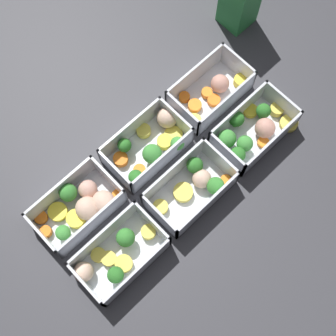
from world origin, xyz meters
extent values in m
plane|color=#38383D|center=(0.00, 0.00, 0.00)|extent=(4.00, 4.00, 0.00)
cube|color=silver|center=(-0.18, -0.06, 0.00)|extent=(0.17, 0.10, 0.00)
cube|color=silver|center=(-0.18, -0.11, 0.03)|extent=(0.17, 0.01, 0.06)
cube|color=silver|center=(-0.18, -0.01, 0.03)|extent=(0.17, 0.01, 0.06)
cube|color=silver|center=(-0.26, -0.06, 0.03)|extent=(0.01, 0.10, 0.06)
cube|color=silver|center=(-0.10, -0.06, 0.03)|extent=(0.01, 0.10, 0.06)
cylinder|color=#DBC647|center=(-0.11, -0.06, 0.01)|extent=(0.04, 0.04, 0.02)
cylinder|color=#DBC647|center=(-0.21, -0.03, 0.01)|extent=(0.04, 0.04, 0.01)
cylinder|color=#49883F|center=(-0.15, -0.05, 0.01)|extent=(0.01, 0.01, 0.02)
sphere|color=#388433|center=(-0.15, -0.05, 0.03)|extent=(0.04, 0.04, 0.04)
cylinder|color=#DBC647|center=(-0.19, -0.08, 0.01)|extent=(0.03, 0.03, 0.02)
sphere|color=beige|center=(-0.25, -0.04, 0.02)|extent=(0.04, 0.04, 0.04)
cylinder|color=#407A37|center=(-0.21, -0.08, 0.01)|extent=(0.01, 0.01, 0.02)
sphere|color=#2D7228|center=(-0.21, -0.08, 0.03)|extent=(0.03, 0.03, 0.03)
cylinder|color=#DBC647|center=(-0.20, -0.05, 0.01)|extent=(0.04, 0.04, 0.01)
cube|color=silver|center=(0.00, -0.06, 0.00)|extent=(0.17, 0.10, 0.00)
cube|color=silver|center=(0.00, -0.11, 0.03)|extent=(0.17, 0.01, 0.06)
cube|color=silver|center=(0.00, -0.01, 0.03)|extent=(0.17, 0.01, 0.06)
cube|color=silver|center=(-0.08, -0.06, 0.03)|extent=(0.01, 0.10, 0.06)
cube|color=silver|center=(0.08, -0.06, 0.03)|extent=(0.01, 0.10, 0.06)
cylinder|color=#407A37|center=(0.04, -0.03, 0.01)|extent=(0.01, 0.01, 0.01)
sphere|color=#2D7228|center=(0.04, -0.03, 0.03)|extent=(0.03, 0.03, 0.03)
sphere|color=beige|center=(0.03, -0.06, 0.02)|extent=(0.04, 0.04, 0.04)
cylinder|color=#DBC647|center=(-0.01, -0.05, 0.01)|extent=(0.05, 0.05, 0.01)
cylinder|color=orange|center=(0.07, -0.09, 0.01)|extent=(0.03, 0.03, 0.01)
cylinder|color=#DBC647|center=(-0.06, -0.05, 0.01)|extent=(0.04, 0.04, 0.01)
cylinder|color=#49883F|center=(0.04, -0.09, 0.01)|extent=(0.01, 0.01, 0.01)
sphere|color=#388433|center=(0.04, -0.09, 0.03)|extent=(0.04, 0.04, 0.04)
cube|color=silver|center=(0.18, -0.06, 0.00)|extent=(0.17, 0.10, 0.00)
cube|color=silver|center=(0.18, -0.11, 0.03)|extent=(0.17, 0.01, 0.06)
cube|color=silver|center=(0.18, -0.01, 0.03)|extent=(0.17, 0.01, 0.06)
cube|color=silver|center=(0.10, -0.06, 0.03)|extent=(0.01, 0.10, 0.06)
cube|color=silver|center=(0.26, -0.06, 0.03)|extent=(0.01, 0.10, 0.06)
cylinder|color=#407A37|center=(0.12, -0.08, 0.01)|extent=(0.01, 0.01, 0.02)
sphere|color=#2D7228|center=(0.12, -0.08, 0.03)|extent=(0.03, 0.03, 0.03)
cylinder|color=orange|center=(0.18, -0.09, 0.01)|extent=(0.03, 0.03, 0.01)
cylinder|color=#519448|center=(0.14, -0.07, 0.01)|extent=(0.01, 0.01, 0.02)
sphere|color=#42933D|center=(0.14, -0.07, 0.03)|extent=(0.03, 0.03, 0.03)
cylinder|color=yellow|center=(0.21, -0.03, 0.01)|extent=(0.04, 0.04, 0.01)
sphere|color=tan|center=(0.20, -0.08, 0.02)|extent=(0.05, 0.05, 0.04)
cylinder|color=#DBC647|center=(0.25, -0.06, 0.01)|extent=(0.03, 0.03, 0.02)
cylinder|color=#407A37|center=(0.22, -0.05, 0.01)|extent=(0.01, 0.01, 0.02)
sphere|color=#2D7228|center=(0.22, -0.05, 0.03)|extent=(0.03, 0.03, 0.03)
cylinder|color=#519448|center=(0.12, -0.04, 0.01)|extent=(0.01, 0.01, 0.01)
sphere|color=#42933D|center=(0.12, -0.04, 0.03)|extent=(0.04, 0.04, 0.04)
cylinder|color=#407A37|center=(0.17, -0.02, 0.01)|extent=(0.01, 0.01, 0.02)
sphere|color=#2D7228|center=(0.17, -0.02, 0.03)|extent=(0.03, 0.03, 0.03)
cylinder|color=#DBC647|center=(0.25, -0.10, 0.01)|extent=(0.04, 0.04, 0.01)
cube|color=silver|center=(-0.18, 0.06, 0.00)|extent=(0.17, 0.10, 0.00)
cube|color=silver|center=(-0.18, 0.01, 0.03)|extent=(0.17, 0.01, 0.06)
cube|color=silver|center=(-0.18, 0.11, 0.03)|extent=(0.17, 0.01, 0.06)
cube|color=silver|center=(-0.26, 0.06, 0.03)|extent=(0.01, 0.10, 0.06)
cube|color=silver|center=(-0.10, 0.06, 0.03)|extent=(0.01, 0.10, 0.06)
cylinder|color=orange|center=(-0.24, 0.10, 0.01)|extent=(0.04, 0.04, 0.01)
cylinder|color=orange|center=(-0.25, 0.07, 0.01)|extent=(0.02, 0.02, 0.01)
sphere|color=#D19E8C|center=(-0.14, 0.08, 0.02)|extent=(0.05, 0.05, 0.04)
cylinder|color=orange|center=(-0.11, 0.03, 0.01)|extent=(0.04, 0.04, 0.01)
sphere|color=beige|center=(-0.17, 0.05, 0.03)|extent=(0.06, 0.06, 0.05)
cylinder|color=yellow|center=(-0.21, 0.09, 0.01)|extent=(0.05, 0.05, 0.01)
cylinder|color=#519448|center=(-0.23, 0.04, 0.01)|extent=(0.01, 0.01, 0.01)
sphere|color=#42933D|center=(-0.23, 0.04, 0.03)|extent=(0.03, 0.03, 0.03)
sphere|color=beige|center=(-0.14, 0.03, 0.03)|extent=(0.06, 0.06, 0.05)
cylinder|color=#49883F|center=(-0.17, 0.09, 0.01)|extent=(0.01, 0.01, 0.02)
sphere|color=#388433|center=(-0.17, 0.09, 0.03)|extent=(0.04, 0.04, 0.04)
cylinder|color=yellow|center=(-0.20, 0.05, 0.01)|extent=(0.04, 0.04, 0.02)
cube|color=silver|center=(0.00, 0.06, 0.00)|extent=(0.17, 0.10, 0.00)
cube|color=silver|center=(0.00, 0.01, 0.03)|extent=(0.17, 0.01, 0.06)
cube|color=silver|center=(0.00, 0.11, 0.03)|extent=(0.17, 0.01, 0.06)
cube|color=silver|center=(-0.08, 0.06, 0.03)|extent=(0.01, 0.10, 0.06)
cube|color=silver|center=(0.08, 0.06, 0.03)|extent=(0.01, 0.10, 0.06)
sphere|color=beige|center=(0.07, 0.08, 0.03)|extent=(0.06, 0.06, 0.04)
cylinder|color=yellow|center=(0.04, 0.05, 0.01)|extent=(0.04, 0.04, 0.02)
cylinder|color=orange|center=(-0.05, 0.08, 0.01)|extent=(0.03, 0.03, 0.01)
cylinder|color=orange|center=(-0.04, 0.04, 0.01)|extent=(0.03, 0.03, 0.01)
cylinder|color=#519448|center=(-0.01, 0.04, 0.01)|extent=(0.01, 0.01, 0.02)
sphere|color=#42933D|center=(-0.01, 0.04, 0.04)|extent=(0.04, 0.04, 0.04)
cylinder|color=#DBC647|center=(0.06, 0.05, 0.01)|extent=(0.05, 0.05, 0.01)
cylinder|color=#407A37|center=(-0.03, 0.09, 0.01)|extent=(0.01, 0.01, 0.02)
sphere|color=#2D7228|center=(-0.03, 0.09, 0.03)|extent=(0.03, 0.03, 0.03)
cylinder|color=#DBC647|center=(0.02, 0.10, 0.01)|extent=(0.04, 0.04, 0.01)
cylinder|color=#519448|center=(0.05, 0.02, 0.01)|extent=(0.01, 0.01, 0.02)
sphere|color=#42933D|center=(0.05, 0.02, 0.03)|extent=(0.03, 0.03, 0.03)
cylinder|color=#407A37|center=(-0.06, 0.03, 0.01)|extent=(0.01, 0.01, 0.02)
sphere|color=#2D7228|center=(-0.06, 0.03, 0.03)|extent=(0.03, 0.03, 0.03)
cube|color=silver|center=(0.18, 0.06, 0.00)|extent=(0.17, 0.10, 0.00)
cube|color=silver|center=(0.18, 0.01, 0.03)|extent=(0.17, 0.01, 0.06)
cube|color=silver|center=(0.18, 0.11, 0.03)|extent=(0.17, 0.01, 0.06)
cube|color=silver|center=(0.10, 0.06, 0.03)|extent=(0.01, 0.10, 0.06)
cube|color=silver|center=(0.26, 0.06, 0.03)|extent=(0.01, 0.10, 0.06)
cylinder|color=orange|center=(0.18, 0.05, 0.01)|extent=(0.03, 0.03, 0.01)
cylinder|color=yellow|center=(0.25, 0.04, 0.01)|extent=(0.03, 0.03, 0.02)
cylinder|color=orange|center=(0.14, 0.06, 0.01)|extent=(0.04, 0.04, 0.01)
cylinder|color=#DBC647|center=(0.11, 0.04, 0.01)|extent=(0.05, 0.05, 0.01)
cylinder|color=orange|center=(0.14, 0.09, 0.01)|extent=(0.03, 0.03, 0.01)
sphere|color=tan|center=(0.21, 0.06, 0.02)|extent=(0.06, 0.06, 0.04)
cylinder|color=orange|center=(0.18, 0.07, 0.01)|extent=(0.03, 0.03, 0.01)
camera|label=1|loc=(-0.21, -0.22, 0.89)|focal=50.00mm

